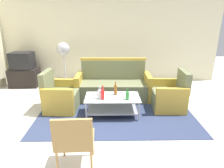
{
  "coord_description": "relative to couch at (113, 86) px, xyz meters",
  "views": [
    {
      "loc": [
        -0.07,
        -3.0,
        1.94
      ],
      "look_at": [
        -0.01,
        0.78,
        0.65
      ],
      "focal_mm": 31.52,
      "sensor_mm": 36.0,
      "label": 1
    }
  ],
  "objects": [
    {
      "name": "ground_plane",
      "position": [
        -0.04,
        -1.6,
        -0.32
      ],
      "size": [
        14.0,
        14.0,
        0.0
      ],
      "primitive_type": "plane",
      "color": "beige"
    },
    {
      "name": "wall_back",
      "position": [
        -0.04,
        1.46,
        1.08
      ],
      "size": [
        6.52,
        0.12,
        2.8
      ],
      "color": "beige",
      "rests_on": "ground"
    },
    {
      "name": "rug",
      "position": [
        0.03,
        -0.72,
        -0.31
      ],
      "size": [
        3.22,
        2.23,
        0.01
      ],
      "primitive_type": "cube",
      "color": "#2D3856",
      "rests_on": "ground"
    },
    {
      "name": "couch",
      "position": [
        0.0,
        0.0,
        0.0
      ],
      "size": [
        1.81,
        0.77,
        0.96
      ],
      "rotation": [
        0.0,
        0.0,
        3.13
      ],
      "color": "#6B704C",
      "rests_on": "rug"
    },
    {
      "name": "armchair_left",
      "position": [
        -1.16,
        -0.6,
        -0.03
      ],
      "size": [
        0.74,
        0.8,
        0.85
      ],
      "rotation": [
        0.0,
        0.0,
        -1.64
      ],
      "color": "#6B704C",
      "rests_on": "rug"
    },
    {
      "name": "armchair_right",
      "position": [
        1.23,
        -0.6,
        -0.03
      ],
      "size": [
        0.73,
        0.79,
        0.85
      ],
      "rotation": [
        0.0,
        0.0,
        1.53
      ],
      "color": "#6B704C",
      "rests_on": "rug"
    },
    {
      "name": "coffee_table",
      "position": [
        -0.04,
        -0.92,
        -0.04
      ],
      "size": [
        1.1,
        0.6,
        0.4
      ],
      "color": "silver",
      "rests_on": "rug"
    },
    {
      "name": "bottle_brown",
      "position": [
        0.03,
        -0.8,
        0.2
      ],
      "size": [
        0.07,
        0.07,
        0.28
      ],
      "color": "brown",
      "rests_on": "coffee_table"
    },
    {
      "name": "bottle_clear",
      "position": [
        -0.29,
        -0.98,
        0.19
      ],
      "size": [
        0.08,
        0.08,
        0.25
      ],
      "color": "silver",
      "rests_on": "coffee_table"
    },
    {
      "name": "bottle_green",
      "position": [
        0.25,
        -1.06,
        0.18
      ],
      "size": [
        0.07,
        0.07,
        0.22
      ],
      "color": "#2D8C38",
      "rests_on": "coffee_table"
    },
    {
      "name": "bottle_red",
      "position": [
        -0.23,
        -1.05,
        0.21
      ],
      "size": [
        0.06,
        0.06,
        0.29
      ],
      "color": "red",
      "rests_on": "coffee_table"
    },
    {
      "name": "cup",
      "position": [
        -0.3,
        -0.81,
        0.14
      ],
      "size": [
        0.08,
        0.08,
        0.1
      ],
      "primitive_type": "cylinder",
      "color": "red",
      "rests_on": "coffee_table"
    },
    {
      "name": "tv_stand",
      "position": [
        -2.58,
        0.95,
        -0.06
      ],
      "size": [
        0.8,
        0.5,
        0.52
      ],
      "primitive_type": "cube",
      "color": "black",
      "rests_on": "ground"
    },
    {
      "name": "television",
      "position": [
        -2.58,
        0.96,
        0.44
      ],
      "size": [
        0.62,
        0.47,
        0.48
      ],
      "rotation": [
        0.0,
        0.0,
        3.1
      ],
      "color": "black",
      "rests_on": "tv_stand"
    },
    {
      "name": "pedestal_fan",
      "position": [
        -1.4,
        1.0,
        0.7
      ],
      "size": [
        0.36,
        0.36,
        1.27
      ],
      "color": "#2D2D33",
      "rests_on": "ground"
    },
    {
      "name": "wicker_chair",
      "position": [
        -0.55,
        -2.48,
        0.18
      ],
      "size": [
        0.5,
        0.5,
        0.84
      ],
      "rotation": [
        0.0,
        0.0,
        0.04
      ],
      "color": "#AD844C",
      "rests_on": "ground"
    }
  ]
}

